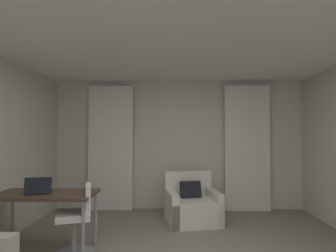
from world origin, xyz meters
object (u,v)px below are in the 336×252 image
desk (45,198)px  laptop (39,190)px  armchair (192,206)px  desk_chair (77,224)px

desk → laptop: 0.13m
armchair → laptop: size_ratio=2.68×
armchair → desk: armchair is taller
armchair → desk_chair: 2.05m
armchair → desk_chair: bearing=-138.0°
laptop → desk_chair: bearing=-4.8°
armchair → laptop: (-2.03, -1.33, 0.53)m
desk → desk_chair: desk_chair is taller
armchair → desk: 2.39m
desk → armchair: bearing=33.1°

